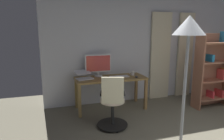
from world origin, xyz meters
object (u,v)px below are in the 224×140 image
mug_tea (133,73)px  bookshelf (213,70)px  computer_monitor (98,64)px  laptop (84,76)px  computer_mouse (136,77)px  floor_lamp (187,50)px  desk (111,82)px  computer_keyboard (119,77)px  office_chair (113,104)px

mug_tea → bookshelf: size_ratio=0.07×
computer_monitor → laptop: 0.44m
laptop → computer_mouse: (-1.11, 0.23, -0.04)m
computer_mouse → floor_lamp: bearing=77.7°
desk → bookshelf: size_ratio=0.90×
computer_keyboard → floor_lamp: bearing=86.3°
computer_keyboard → bookshelf: 2.13m
desk → computer_monitor: bearing=-39.2°
bookshelf → floor_lamp: size_ratio=0.91×
desk → office_chair: 0.94m
computer_monitor → desk: bearing=140.8°
office_chair → laptop: 1.06m
office_chair → floor_lamp: 1.96m
office_chair → computer_mouse: size_ratio=9.81×
bookshelf → office_chair: bearing=8.7°
bookshelf → mug_tea: bearing=-18.0°
mug_tea → laptop: bearing=0.0°
office_chair → computer_monitor: computer_monitor is taller
computer_keyboard → laptop: size_ratio=1.05×
desk → floor_lamp: (-0.03, 2.48, 0.94)m
computer_mouse → bookshelf: bearing=169.3°
office_chair → mug_tea: (-0.77, -0.94, 0.32)m
desk → bookshelf: bookshelf is taller
office_chair → computer_mouse: 1.08m
office_chair → bookshelf: bearing=25.2°
mug_tea → floor_lamp: 2.70m
laptop → mug_tea: (-1.12, -0.00, -0.01)m
bookshelf → computer_monitor: bearing=-15.6°
computer_monitor → floor_lamp: bearing=95.7°
computer_keyboard → mug_tea: mug_tea is taller
computer_monitor → mug_tea: computer_monitor is taller
desk → computer_monitor: (0.23, -0.19, 0.37)m
office_chair → desk: bearing=92.0°
computer_keyboard → laptop: bearing=-5.9°
computer_mouse → bookshelf: (-1.73, 0.33, 0.10)m
office_chair → computer_mouse: office_chair is taller
computer_mouse → mug_tea: bearing=-91.7°
mug_tea → computer_mouse: bearing=88.3°
office_chair → computer_mouse: (-0.76, -0.71, 0.29)m
bookshelf → desk: bearing=-12.7°
office_chair → computer_mouse: bearing=59.4°
bookshelf → computer_keyboard: bearing=-13.0°
computer_keyboard → mug_tea: bearing=-167.1°
laptop → bookshelf: bookshelf is taller
laptop → mug_tea: size_ratio=3.34×
computer_keyboard → laptop: (0.77, -0.08, 0.04)m
computer_monitor → computer_keyboard: bearing=152.5°
computer_monitor → computer_keyboard: computer_monitor is taller
laptop → bookshelf: 2.90m
desk → office_chair: office_chair is taller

